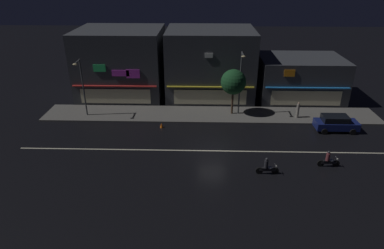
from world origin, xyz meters
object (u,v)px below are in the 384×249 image
at_px(streetlamp_west, 82,83).
at_px(motorcycle_following, 328,160).
at_px(traffic_cone, 162,125).
at_px(motorcycle_lead, 267,167).
at_px(pedestrian_on_sidewalk, 298,110).
at_px(parked_car_near_kerb, 336,123).
at_px(streetlamp_mid, 241,79).

relative_size(streetlamp_west, motorcycle_following, 3.38).
height_order(streetlamp_west, traffic_cone, streetlamp_west).
bearing_deg(motorcycle_following, motorcycle_lead, 12.38).
bearing_deg(motorcycle_following, pedestrian_on_sidewalk, -90.34).
xyz_separation_m(pedestrian_on_sidewalk, parked_car_near_kerb, (3.15, -2.95, -0.11)).
relative_size(streetlamp_west, streetlamp_mid, 0.90).
relative_size(parked_car_near_kerb, motorcycle_following, 2.26).
distance_m(motorcycle_following, traffic_cone, 16.61).
relative_size(streetlamp_west, traffic_cone, 11.67).
distance_m(streetlamp_west, parked_car_near_kerb, 27.18).
xyz_separation_m(motorcycle_lead, motorcycle_following, (5.40, 1.27, 0.00)).
distance_m(pedestrian_on_sidewalk, motorcycle_lead, 12.36).
bearing_deg(streetlamp_west, pedestrian_on_sidewalk, 0.46).
distance_m(parked_car_near_kerb, motorcycle_lead, 11.79).
relative_size(motorcycle_lead, traffic_cone, 3.45).
xyz_separation_m(streetlamp_west, parked_car_near_kerb, (26.86, -2.76, -3.11)).
bearing_deg(motorcycle_lead, streetlamp_mid, -83.38).
distance_m(streetlamp_mid, parked_car_near_kerb, 10.87).
relative_size(parked_car_near_kerb, motorcycle_lead, 2.26).
bearing_deg(traffic_cone, pedestrian_on_sidewalk, 10.45).
bearing_deg(streetlamp_mid, pedestrian_on_sidewalk, -6.17).
bearing_deg(motorcycle_lead, streetlamp_west, -29.82).
bearing_deg(streetlamp_mid, motorcycle_lead, -84.37).
distance_m(pedestrian_on_sidewalk, traffic_cone, 15.17).
bearing_deg(motorcycle_following, parked_car_near_kerb, -114.69).
bearing_deg(motorcycle_lead, pedestrian_on_sidewalk, -114.44).
distance_m(streetlamp_west, pedestrian_on_sidewalk, 23.89).
xyz_separation_m(streetlamp_mid, traffic_cone, (-8.43, -3.45, -4.08)).
distance_m(pedestrian_on_sidewalk, motorcycle_following, 9.89).
relative_size(streetlamp_mid, motorcycle_following, 3.76).
bearing_deg(traffic_cone, streetlamp_mid, 22.25).
relative_size(streetlamp_west, pedestrian_on_sidewalk, 3.60).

